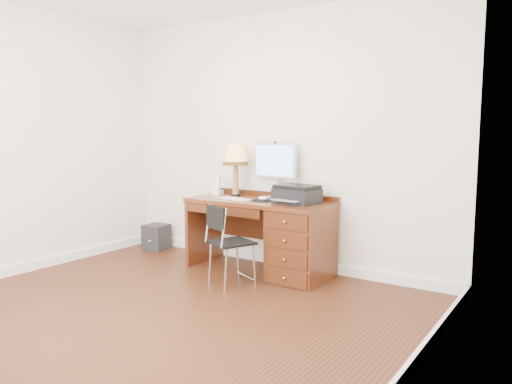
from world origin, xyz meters
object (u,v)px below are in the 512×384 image
Objects in this scene: leg_lamp at (236,158)px; phone at (218,189)px; printer at (297,194)px; equipment_box at (156,237)px; chair at (228,237)px; desk at (286,236)px; monitor at (275,164)px.

leg_lamp is 0.43m from phone.
leg_lamp is (-0.82, 0.11, 0.33)m from printer.
leg_lamp reaches higher than equipment_box.
equipment_box is at bearing -179.35° from chair.
equipment_box is at bearing 177.12° from desk.
printer is 2.07× the size of phone.
monitor is at bearing 112.19° from chair.
chair reaches higher than equipment_box.
equipment_box is (-1.62, 0.68, -0.31)m from chair.
monitor is 0.75× the size of chair.
chair is 1.78m from equipment_box.
phone is (-0.25, -0.00, -0.35)m from leg_lamp.
printer is 2.13m from equipment_box.
leg_lamp reaches higher than phone.
monitor is 1.01× the size of leg_lamp.
leg_lamp is at bearing 144.31° from chair.
desk is 1.96× the size of chair.
desk is at bearing -36.70° from monitor.
leg_lamp is 1.08m from chair.
equipment_box is (-1.63, -0.13, -0.96)m from monitor.
monitor is 2.72× the size of phone.
monitor is at bearing 1.51° from phone.
printer is (0.38, -0.21, -0.27)m from monitor.
equipment_box is (-1.91, 0.10, -0.26)m from desk.
leg_lamp is (-0.71, 0.12, 0.75)m from desk.
printer is 0.77× the size of leg_lamp.
desk is 2.61× the size of monitor.
phone is (-1.07, 0.10, -0.03)m from printer.
equipment_box is at bearing -178.77° from leg_lamp.
desk is at bearing 86.60° from chair.
phone is at bearing -169.04° from monitor.
desk reaches higher than equipment_box.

